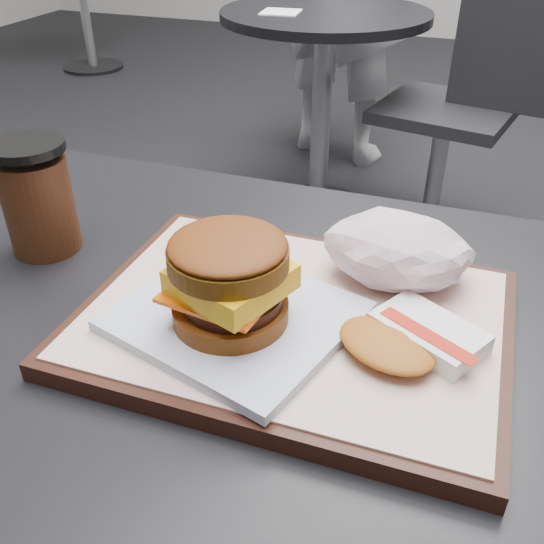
{
  "coord_description": "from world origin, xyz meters",
  "views": [
    {
      "loc": [
        0.2,
        -0.42,
        1.12
      ],
      "look_at": [
        0.05,
        -0.01,
        0.83
      ],
      "focal_mm": 40.0,
      "sensor_mm": 36.0,
      "label": 1
    }
  ],
  "objects": [
    {
      "name": "hash_brown",
      "position": [
        0.18,
        -0.01,
        0.8
      ],
      "size": [
        0.14,
        0.12,
        0.02
      ],
      "color": "white",
      "rests_on": "serving_tray"
    },
    {
      "name": "breakfast_sandwich",
      "position": [
        0.03,
        -0.04,
        0.83
      ],
      "size": [
        0.23,
        0.22,
        0.09
      ],
      "color": "white",
      "rests_on": "serving_tray"
    },
    {
      "name": "customer_table",
      "position": [
        0.0,
        0.0,
        0.58
      ],
      "size": [
        0.8,
        0.6,
        0.77
      ],
      "color": "#A5A5AA",
      "rests_on": "ground"
    },
    {
      "name": "neighbor_table",
      "position": [
        -0.35,
        1.65,
        0.55
      ],
      "size": [
        0.7,
        0.7,
        0.75
      ],
      "color": "black",
      "rests_on": "ground"
    },
    {
      "name": "crumpled_wrapper",
      "position": [
        0.15,
        0.09,
        0.82
      ],
      "size": [
        0.14,
        0.11,
        0.06
      ],
      "primitive_type": null,
      "color": "silver",
      "rests_on": "serving_tray"
    },
    {
      "name": "napkin",
      "position": [
        -0.47,
        1.56,
        0.75
      ],
      "size": [
        0.13,
        0.13,
        0.0
      ],
      "primitive_type": "cube",
      "rotation": [
        0.0,
        0.0,
        0.09
      ],
      "color": "white",
      "rests_on": "neighbor_table"
    },
    {
      "name": "neighbor_chair",
      "position": [
        0.15,
        1.65,
        0.51
      ],
      "size": [
        0.64,
        0.5,
        0.88
      ],
      "color": "#9E9EA3",
      "rests_on": "ground"
    },
    {
      "name": "coffee_cup",
      "position": [
        -0.24,
        0.05,
        0.83
      ],
      "size": [
        0.08,
        0.08,
        0.12
      ],
      "color": "#3B1C0E",
      "rests_on": "customer_table"
    },
    {
      "name": "serving_tray",
      "position": [
        0.07,
        0.0,
        0.78
      ],
      "size": [
        0.38,
        0.28,
        0.02
      ],
      "color": "black",
      "rests_on": "customer_table"
    }
  ]
}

